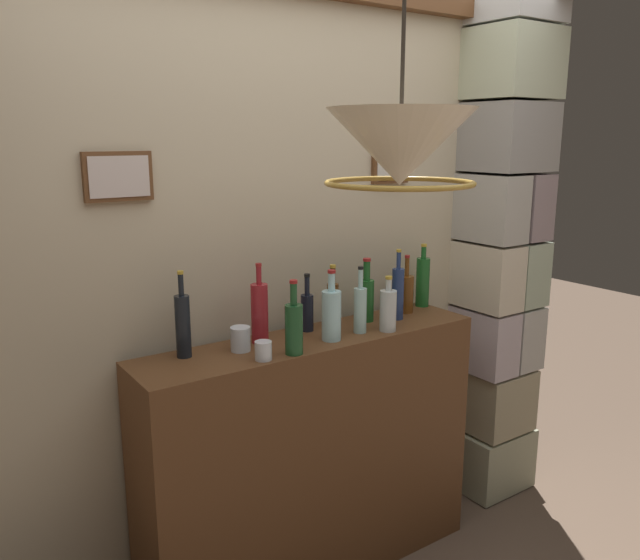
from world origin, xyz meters
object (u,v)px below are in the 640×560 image
at_px(liquor_bottle_sherry, 398,292).
at_px(glass_tumbler_highball, 241,339).
at_px(liquor_bottle_vodka, 183,324).
at_px(liquor_bottle_mezcal, 406,293).
at_px(liquor_bottle_rye, 294,327).
at_px(liquor_bottle_scotch, 331,314).
at_px(liquor_bottle_whiskey, 388,310).
at_px(glass_tumbler_rocks, 263,351).
at_px(pendant_lamp, 400,149).
at_px(liquor_bottle_vermouth, 307,310).
at_px(liquor_bottle_gin, 260,312).
at_px(liquor_bottle_tequila, 360,308).
at_px(liquor_bottle_brandy, 423,281).
at_px(liquor_bottle_port, 333,303).
at_px(liquor_bottle_amaro, 366,298).

distance_m(liquor_bottle_sherry, glass_tumbler_highball, 0.78).
distance_m(liquor_bottle_vodka, liquor_bottle_mezcal, 1.09).
distance_m(liquor_bottle_rye, liquor_bottle_mezcal, 0.76).
relative_size(liquor_bottle_scotch, liquor_bottle_whiskey, 1.22).
relative_size(liquor_bottle_sherry, glass_tumbler_highball, 3.39).
height_order(glass_tumbler_rocks, pendant_lamp, pendant_lamp).
xyz_separation_m(liquor_bottle_vodka, liquor_bottle_scotch, (0.57, -0.15, -0.02)).
bearing_deg(liquor_bottle_scotch, liquor_bottle_vermouth, 94.34).
xyz_separation_m(liquor_bottle_gin, liquor_bottle_rye, (0.04, -0.19, -0.02)).
distance_m(liquor_bottle_rye, glass_tumbler_highball, 0.22).
xyz_separation_m(liquor_bottle_tequila, glass_tumbler_highball, (-0.52, 0.08, -0.06)).
relative_size(liquor_bottle_brandy, glass_tumbler_rocks, 4.33).
bearing_deg(liquor_bottle_gin, liquor_bottle_vodka, 177.02).
relative_size(liquor_bottle_vermouth, glass_tumbler_rocks, 3.51).
xyz_separation_m(liquor_bottle_sherry, liquor_bottle_whiskey, (-0.15, -0.11, -0.03)).
bearing_deg(liquor_bottle_whiskey, liquor_bottle_sherry, 36.11).
xyz_separation_m(liquor_bottle_gin, pendant_lamp, (0.08, -0.71, 0.64)).
distance_m(liquor_bottle_mezcal, pendant_lamp, 1.21).
bearing_deg(liquor_bottle_gin, pendant_lamp, -83.97).
xyz_separation_m(liquor_bottle_vodka, glass_tumbler_highball, (0.20, -0.06, -0.08)).
bearing_deg(liquor_bottle_rye, liquor_bottle_port, 31.58).
distance_m(liquor_bottle_port, liquor_bottle_vermouth, 0.12).
distance_m(liquor_bottle_mezcal, liquor_bottle_tequila, 0.39).
height_order(liquor_bottle_scotch, liquor_bottle_tequila, liquor_bottle_scotch).
relative_size(liquor_bottle_vodka, liquor_bottle_scotch, 1.14).
height_order(liquor_bottle_amaro, liquor_bottle_port, liquor_bottle_amaro).
height_order(liquor_bottle_scotch, glass_tumbler_highball, liquor_bottle_scotch).
xyz_separation_m(liquor_bottle_gin, liquor_bottle_vermouth, (0.24, 0.02, -0.04)).
xyz_separation_m(liquor_bottle_tequila, pendant_lamp, (-0.33, -0.59, 0.66)).
relative_size(glass_tumbler_rocks, glass_tumbler_highball, 0.75).
bearing_deg(liquor_bottle_scotch, liquor_bottle_tequila, 4.65).
height_order(liquor_bottle_amaro, liquor_bottle_scotch, liquor_bottle_scotch).
height_order(liquor_bottle_scotch, glass_tumbler_rocks, liquor_bottle_scotch).
bearing_deg(liquor_bottle_gin, liquor_bottle_amaro, -0.18).
relative_size(liquor_bottle_vermouth, liquor_bottle_tequila, 0.87).
distance_m(liquor_bottle_mezcal, liquor_bottle_vermouth, 0.54).
bearing_deg(glass_tumbler_highball, liquor_bottle_vermouth, 10.89).
height_order(liquor_bottle_whiskey, pendant_lamp, pendant_lamp).
relative_size(liquor_bottle_sherry, liquor_bottle_rye, 1.11).
distance_m(liquor_bottle_vermouth, glass_tumbler_rocks, 0.39).
bearing_deg(liquor_bottle_amaro, liquor_bottle_gin, 179.82).
bearing_deg(liquor_bottle_amaro, liquor_bottle_tequila, -137.20).
height_order(liquor_bottle_sherry, liquor_bottle_brandy, liquor_bottle_sherry).
relative_size(liquor_bottle_port, glass_tumbler_highball, 2.91).
relative_size(liquor_bottle_amaro, liquor_bottle_scotch, 0.98).
bearing_deg(liquor_bottle_mezcal, liquor_bottle_vodka, 179.31).
relative_size(liquor_bottle_gin, glass_tumbler_highball, 3.43).
distance_m(liquor_bottle_brandy, liquor_bottle_tequila, 0.54).
relative_size(glass_tumbler_highball, pendant_lamp, 0.15).
height_order(liquor_bottle_tequila, glass_tumbler_highball, liquor_bottle_tequila).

